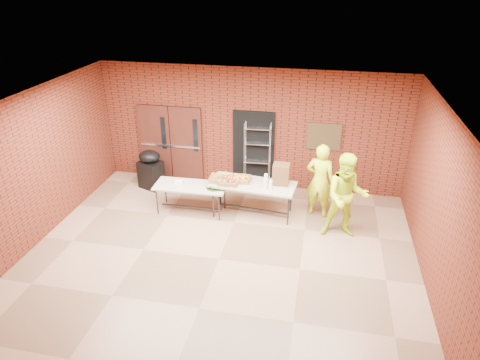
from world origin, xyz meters
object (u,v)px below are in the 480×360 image
Objects in this scene: table_right at (253,186)px; coffee_dispenser at (281,174)px; volunteer_man at (346,196)px; wire_rack at (257,156)px; table_left at (191,188)px; volunteer_woman at (320,181)px; covered_grill at (151,169)px.

coffee_dispenser is at bearing 16.92° from table_right.
volunteer_man is (2.12, -0.50, 0.22)m from table_right.
wire_rack is 1.06× the size of table_left.
volunteer_woman is 0.97m from volunteer_man.
wire_rack is 2.09m from table_left.
wire_rack reaches higher than coffee_dispenser.
volunteer_woman reaches higher than coffee_dispenser.
volunteer_woman is (1.54, 0.28, 0.16)m from table_right.
coffee_dispenser is 3.69m from covered_grill.
covered_grill is at bearing 160.36° from volunteer_man.
volunteer_woman is at bearing 122.18° from volunteer_man.
coffee_dispenser reaches higher than table_right.
volunteer_woman is at bearing -37.20° from wire_rack.
volunteer_man is (1.48, -0.63, -0.10)m from coffee_dispenser.
covered_grill is at bearing -172.78° from wire_rack.
table_right is at bearing 5.23° from table_left.
coffee_dispenser is 0.26× the size of volunteer_man.
coffee_dispenser reaches higher than table_left.
coffee_dispenser is at bearing 6.73° from table_left.
coffee_dispenser is (0.77, -1.26, 0.14)m from wire_rack.
table_right is (1.49, 0.17, 0.10)m from table_left.
volunteer_woman reaches higher than table_right.
table_left is at bearing -168.01° from table_right.
covered_grill is (-2.93, 0.86, -0.22)m from table_right.
table_left is at bearing 21.28° from volunteer_woman.
volunteer_man reaches higher than table_left.
volunteer_man reaches higher than table_right.
table_right is at bearing 162.16° from volunteer_man.
volunteer_man is at bearing -7.90° from table_right.
volunteer_man reaches higher than volunteer_woman.
covered_grill is at bearing 168.51° from coffee_dispenser.
table_left is 0.90× the size of volunteer_man.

